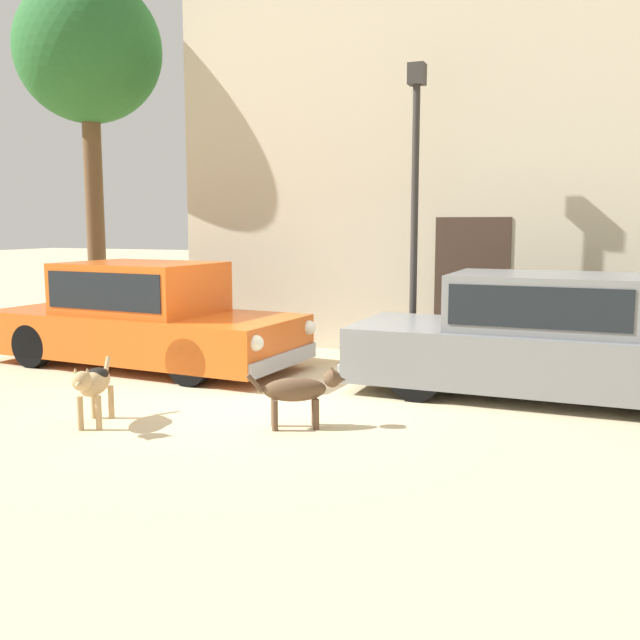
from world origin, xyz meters
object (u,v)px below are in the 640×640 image
at_px(parked_sedan_second, 544,337).
at_px(stray_dog_spotted, 94,383).
at_px(parked_sedan_nearest, 144,315).
at_px(acacia_tree_left, 88,55).
at_px(street_lamp, 415,178).
at_px(stray_dog_tan, 300,390).

relative_size(parked_sedan_second, stray_dog_spotted, 4.60).
relative_size(parked_sedan_nearest, acacia_tree_left, 0.75).
xyz_separation_m(parked_sedan_second, street_lamp, (-1.86, 1.13, 1.91)).
bearing_deg(parked_sedan_nearest, parked_sedan_second, 5.48).
bearing_deg(parked_sedan_second, stray_dog_tan, -133.28).
bearing_deg(acacia_tree_left, street_lamp, -7.33).
distance_m(parked_sedan_second, acacia_tree_left, 9.21).
xyz_separation_m(stray_dog_spotted, acacia_tree_left, (-3.91, 4.85, 4.50)).
relative_size(stray_dog_tan, street_lamp, 0.22).
relative_size(parked_sedan_second, acacia_tree_left, 0.73).
height_order(stray_dog_spotted, street_lamp, street_lamp).
bearing_deg(acacia_tree_left, stray_dog_spotted, -51.10).
xyz_separation_m(parked_sedan_nearest, acacia_tree_left, (-2.53, 2.12, 4.21)).
bearing_deg(acacia_tree_left, parked_sedan_second, -13.55).
height_order(parked_sedan_nearest, parked_sedan_second, parked_sedan_nearest).
relative_size(stray_dog_spotted, street_lamp, 0.24).
height_order(parked_sedan_nearest, street_lamp, street_lamp).
distance_m(stray_dog_spotted, stray_dog_tan, 2.06).
relative_size(parked_sedan_nearest, stray_dog_spotted, 4.71).
xyz_separation_m(parked_sedan_nearest, stray_dog_spotted, (1.38, -2.73, -0.29)).
distance_m(stray_dog_spotted, street_lamp, 5.10).
distance_m(parked_sedan_second, stray_dog_tan, 3.09).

